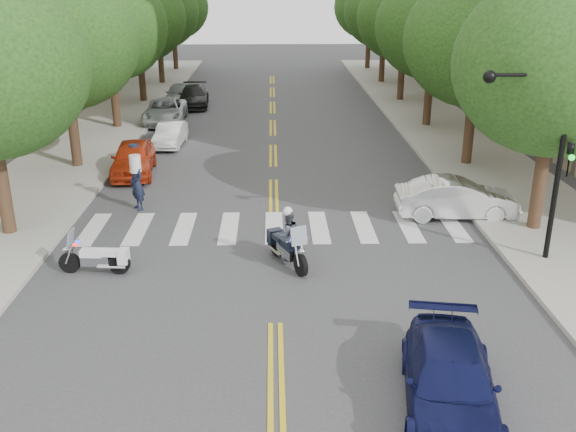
{
  "coord_description": "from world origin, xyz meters",
  "views": [
    {
      "loc": [
        -0.04,
        -14.02,
        8.13
      ],
      "look_at": [
        0.42,
        4.17,
        1.3
      ],
      "focal_mm": 40.0,
      "sensor_mm": 36.0,
      "label": 1
    }
  ],
  "objects_px": {
    "motorcycle_police": "(287,239)",
    "sedan_blue": "(450,381)",
    "convertible": "(456,198)",
    "motorcycle_parked": "(100,258)",
    "officer_standing": "(137,184)"
  },
  "relations": [
    {
      "from": "motorcycle_parked",
      "to": "motorcycle_police",
      "type": "bearing_deg",
      "value": -81.05
    },
    {
      "from": "convertible",
      "to": "motorcycle_police",
      "type": "bearing_deg",
      "value": 124.41
    },
    {
      "from": "convertible",
      "to": "sedan_blue",
      "type": "bearing_deg",
      "value": 166.33
    },
    {
      "from": "motorcycle_parked",
      "to": "officer_standing",
      "type": "height_order",
      "value": "officer_standing"
    },
    {
      "from": "sedan_blue",
      "to": "motorcycle_police",
      "type": "bearing_deg",
      "value": 123.04
    },
    {
      "from": "motorcycle_parked",
      "to": "sedan_blue",
      "type": "xyz_separation_m",
      "value": [
        8.46,
        -6.47,
        0.17
      ]
    },
    {
      "from": "motorcycle_police",
      "to": "officer_standing",
      "type": "bearing_deg",
      "value": -67.59
    },
    {
      "from": "convertible",
      "to": "sedan_blue",
      "type": "height_order",
      "value": "convertible"
    },
    {
      "from": "motorcycle_parked",
      "to": "officer_standing",
      "type": "xyz_separation_m",
      "value": [
        0.03,
        5.47,
        0.53
      ]
    },
    {
      "from": "motorcycle_parked",
      "to": "convertible",
      "type": "xyz_separation_m",
      "value": [
        11.54,
        4.35,
        0.24
      ]
    },
    {
      "from": "motorcycle_police",
      "to": "convertible",
      "type": "height_order",
      "value": "motorcycle_police"
    },
    {
      "from": "motorcycle_police",
      "to": "sedan_blue",
      "type": "xyz_separation_m",
      "value": [
        3.04,
        -6.96,
        -0.18
      ]
    },
    {
      "from": "motorcycle_police",
      "to": "officer_standing",
      "type": "relative_size",
      "value": 1.08
    },
    {
      "from": "motorcycle_parked",
      "to": "officer_standing",
      "type": "bearing_deg",
      "value": 3.42
    },
    {
      "from": "motorcycle_police",
      "to": "officer_standing",
      "type": "distance_m",
      "value": 7.33
    }
  ]
}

